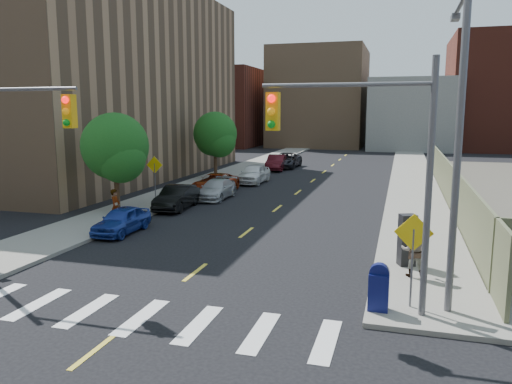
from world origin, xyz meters
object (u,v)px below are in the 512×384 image
Objects in this scene: parked_car_black at (177,197)px; pedestrian_west at (115,207)px; payphone at (407,240)px; pedestrian_east at (414,251)px; parked_car_grey at (286,160)px; parked_car_maroon at (276,163)px; parked_car_red at (215,183)px; parked_car_silver at (216,189)px; mailbox at (379,288)px; parked_car_white at (254,174)px; parked_car_blue at (122,220)px.

parked_car_black is 2.38× the size of pedestrian_west.
payphone is 1.06× the size of pedestrian_east.
parked_car_grey is 33.22m from pedestrian_east.
pedestrian_east is at bearing -73.22° from parked_car_maroon.
parked_car_red reaches higher than parked_car_silver.
pedestrian_east reaches higher than parked_car_grey.
pedestrian_west is (-1.83, -24.83, 0.30)m from parked_car_maroon.
pedestrian_west reaches higher than parked_car_silver.
mailbox is at bearing -55.58° from parked_car_red.
payphone is (11.31, -18.89, 0.33)m from parked_car_white.
parked_car_red is 2.68× the size of pedestrian_west.
parked_car_black is 11.20m from parked_car_white.
parked_car_white reaches higher than parked_car_silver.
parked_car_black is 0.89× the size of parked_car_red.
parked_car_blue is at bearing 153.24° from mailbox.
pedestrian_west is at bearing -103.59° from parked_car_black.
parked_car_silver is at bearing -91.40° from parked_car_white.
parked_car_red is (0.00, 12.05, 0.04)m from parked_car_blue.
parked_car_white is at bearing 85.17° from parked_car_blue.
parked_car_silver is 18.36m from parked_car_grey.
parked_car_black is 14.81m from payphone.
parked_car_red is 21.84m from mailbox.
payphone is 1.07× the size of pedestrian_west.
parked_car_silver is at bearing 125.38° from mailbox.
parked_car_maroon is at bearing 110.00° from mailbox.
parked_car_blue is 5.92m from parked_car_black.
parked_car_maroon reaches higher than parked_car_blue.
parked_car_grey is 27.29m from pedestrian_west.
parked_car_blue is 12.05m from parked_car_red.
parked_car_blue is at bearing -148.09° from pedestrian_west.
pedestrian_east is at bearing -48.06° from parked_car_red.
pedestrian_east is (0.22, -1.20, -0.05)m from payphone.
parked_car_blue is 0.69× the size of parked_car_grey.
parked_car_silver is 2.44× the size of pedestrian_east.
mailbox is (10.89, -32.04, 0.08)m from parked_car_maroon.
payphone is at bearing -8.76° from parked_car_blue.
parked_car_blue is 1.94× the size of payphone.
parked_car_maroon is at bearing 90.47° from payphone.
parked_car_white is at bearing 87.26° from parked_car_silver.
payphone is (11.31, -29.96, 0.36)m from parked_car_grey.
pedestrian_east is at bearing 74.43° from mailbox.
parked_car_blue is 0.77× the size of parked_car_red.
parked_car_white is at bearing 76.99° from parked_car_red.
mailbox is at bearing -49.56° from parked_car_black.
parked_car_grey is (1.30, 28.12, 0.11)m from parked_car_blue.
pedestrian_east is at bearing -13.77° from parked_car_blue.
parked_car_maroon is (0.00, 15.98, 0.11)m from parked_car_silver.
pedestrian_west is at bearing 151.68° from mailbox.
pedestrian_east reaches higher than parked_car_blue.
parked_car_silver is 0.97× the size of parked_car_maroon.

